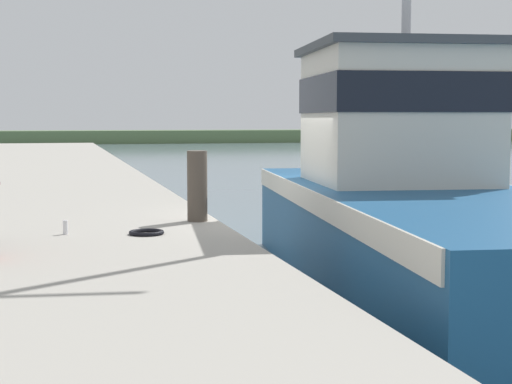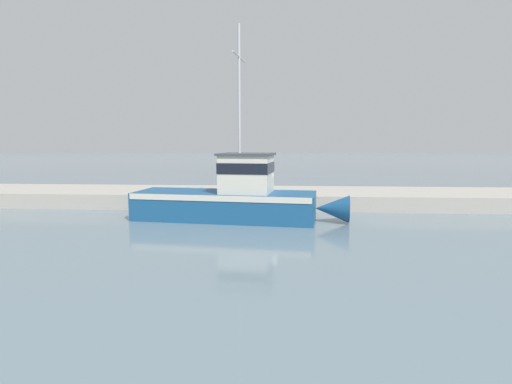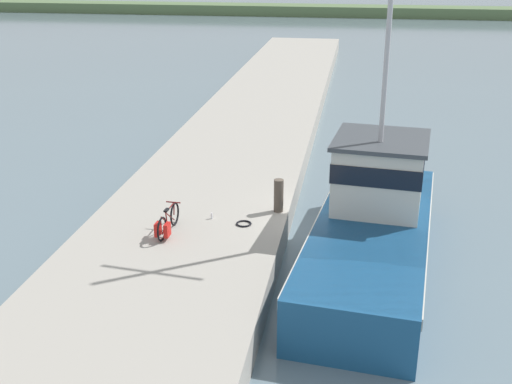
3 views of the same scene
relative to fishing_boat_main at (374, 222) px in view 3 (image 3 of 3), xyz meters
The scene contains 7 objects.
ground_plane 2.17m from the fishing_boat_main, 143.43° to the left, with size 320.00×320.00×0.00m, color slate.
dock_pier 5.77m from the fishing_boat_main, 169.46° to the left, with size 5.99×80.00×0.95m, color #A39E93.
fishing_boat_main is the anchor object (origin of this frame).
bicycle_touring 6.01m from the fishing_boat_main, 169.03° to the right, with size 0.48×1.82×0.78m.
mooring_post 3.15m from the fishing_boat_main, 159.39° to the left, with size 0.30×0.30×1.06m, color #51473D.
hose_coil 3.85m from the fishing_boat_main, behind, with size 0.47×0.47×0.05m, color black.
water_bottle_on_curb 4.89m from the fishing_boat_main, behind, with size 0.06×0.06×0.19m, color silver.
Camera 3 is at (0.74, -18.43, 8.81)m, focal length 45.00 mm.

